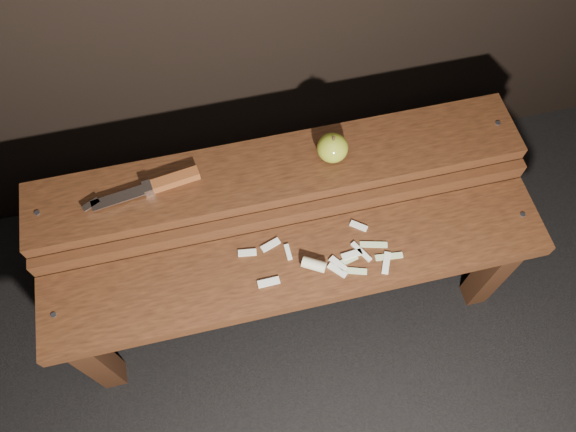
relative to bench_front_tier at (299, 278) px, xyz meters
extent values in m
plane|color=black|center=(0.00, 0.06, -0.35)|extent=(60.00, 60.00, 0.00)
cube|color=black|center=(-0.54, -0.04, -0.16)|extent=(0.06, 0.06, 0.38)
cube|color=black|center=(0.54, -0.04, -0.16)|extent=(0.06, 0.06, 0.38)
cube|color=#3D1E0E|center=(0.00, 0.01, 0.05)|extent=(1.20, 0.20, 0.04)
cylinder|color=slate|center=(-0.56, 0.01, 0.07)|extent=(0.01, 0.01, 0.00)
cylinder|color=slate|center=(0.56, 0.01, 0.07)|extent=(0.01, 0.01, 0.00)
cube|color=black|center=(-0.54, 0.26, -0.12)|extent=(0.06, 0.06, 0.46)
cube|color=black|center=(0.54, 0.26, -0.12)|extent=(0.06, 0.06, 0.46)
cube|color=#3D1E0E|center=(0.00, 0.13, 0.09)|extent=(1.20, 0.02, 0.05)
cube|color=#3D1E0E|center=(0.00, 0.23, 0.13)|extent=(1.20, 0.18, 0.04)
cylinder|color=slate|center=(-0.56, 0.23, 0.15)|extent=(0.01, 0.01, 0.00)
cylinder|color=slate|center=(0.56, 0.23, 0.15)|extent=(0.01, 0.01, 0.00)
ellipsoid|color=olive|center=(0.13, 0.23, 0.18)|extent=(0.07, 0.07, 0.07)
cylinder|color=#382314|center=(0.13, 0.23, 0.22)|extent=(0.01, 0.01, 0.01)
cube|color=brown|center=(-0.24, 0.24, 0.16)|extent=(0.11, 0.04, 0.02)
cube|color=silver|center=(-0.31, 0.23, 0.16)|extent=(0.02, 0.03, 0.02)
cube|color=silver|center=(-0.38, 0.22, 0.16)|extent=(0.12, 0.05, 0.00)
cube|color=silver|center=(-0.44, 0.22, 0.16)|extent=(0.04, 0.03, 0.00)
cube|color=beige|center=(0.08, -0.03, 0.07)|extent=(0.04, 0.04, 0.01)
cube|color=beige|center=(-0.02, 0.04, 0.07)|extent=(0.01, 0.04, 0.01)
cube|color=beige|center=(0.15, 0.00, 0.07)|extent=(0.04, 0.06, 0.01)
cube|color=beige|center=(-0.08, -0.02, 0.07)|extent=(0.05, 0.02, 0.01)
cube|color=beige|center=(-0.05, 0.07, 0.07)|extent=(0.05, 0.03, 0.01)
cube|color=beige|center=(-0.11, 0.06, 0.07)|extent=(0.04, 0.02, 0.01)
cube|color=beige|center=(0.13, 0.00, 0.07)|extent=(0.05, 0.02, 0.01)
cube|color=beige|center=(0.09, -0.01, 0.07)|extent=(0.04, 0.04, 0.01)
cube|color=beige|center=(0.16, 0.07, 0.07)|extent=(0.04, 0.04, 0.01)
cube|color=beige|center=(0.20, -0.04, 0.07)|extent=(0.04, 0.06, 0.01)
cylinder|color=#C9BB8C|center=(0.03, -0.01, 0.08)|extent=(0.06, 0.05, 0.03)
cube|color=#BCC988|center=(0.12, -0.04, 0.07)|extent=(0.07, 0.03, 0.00)
cube|color=#BCC988|center=(0.21, -0.02, 0.07)|extent=(0.07, 0.02, 0.00)
cube|color=#BCC988|center=(0.18, 0.02, 0.07)|extent=(0.07, 0.03, 0.00)
cube|color=#BCC988|center=(0.10, -0.01, 0.07)|extent=(0.07, 0.03, 0.00)
camera|label=1|loc=(-0.14, -0.48, 1.27)|focal=35.00mm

